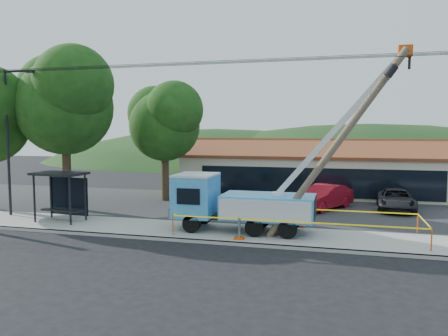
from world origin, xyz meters
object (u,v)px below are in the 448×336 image
utility_truck (240,200)px  car_red (324,210)px  car_dark (396,211)px  car_silver (206,207)px  bus_shelter (62,185)px  leaning_pole (341,138)px

utility_truck → car_red: 8.95m
car_dark → car_red: bearing=-166.1°
utility_truck → car_silver: 8.22m
bus_shelter → utility_truck: bearing=5.4°
car_silver → car_red: size_ratio=0.97×
bus_shelter → car_dark: size_ratio=0.60×
bus_shelter → car_silver: size_ratio=0.64×
leaning_pole → car_silver: bearing=139.1°
leaning_pole → bus_shelter: bearing=177.4°
bus_shelter → car_red: bearing=33.4°
bus_shelter → car_red: 16.70m
utility_truck → car_dark: (8.64, 8.68, -1.74)m
bus_shelter → car_dark: bus_shelter is taller
leaning_pole → car_red: size_ratio=1.82×
car_red → car_dark: bearing=40.7°
utility_truck → leaning_pole: (5.00, -0.84, 3.27)m
leaning_pole → car_red: bearing=96.5°
utility_truck → car_dark: bearing=45.1°
leaning_pole → car_red: 10.04m
bus_shelter → car_silver: bearing=52.3°
leaning_pole → car_dark: bearing=69.0°
utility_truck → car_silver: utility_truck is taller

